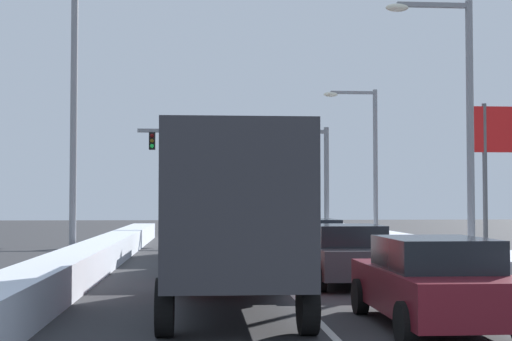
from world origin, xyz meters
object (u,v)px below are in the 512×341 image
(sedan_navy_right_lane_third, at_px, (312,242))
(suv_silver_center_lane_second, at_px, (213,238))
(roadside_sign_right, at_px, (512,146))
(box_truck_center_lane_nearest, at_px, (231,212))
(street_lamp_right_mid, at_px, (368,150))
(street_lamp_left_mid, at_px, (84,94))
(sedan_maroon_right_lane_nearest, at_px, (433,282))
(traffic_light_gantry, at_px, (260,153))
(street_lamp_right_near, at_px, (458,109))
(sedan_charcoal_right_lane_second, at_px, (346,254))
(suv_gray_center_lane_third, at_px, (204,230))

(sedan_navy_right_lane_third, xyz_separation_m, suv_silver_center_lane_second, (-3.26, -2.33, 0.25))
(roadside_sign_right, bearing_deg, box_truck_center_lane_nearest, -133.16)
(street_lamp_right_mid, relative_size, street_lamp_left_mid, 0.80)
(sedan_maroon_right_lane_nearest, bearing_deg, traffic_light_gantry, 91.24)
(sedan_maroon_right_lane_nearest, bearing_deg, street_lamp_right_near, 67.95)
(traffic_light_gantry, xyz_separation_m, roadside_sign_right, (7.60, -15.77, -0.71))
(box_truck_center_lane_nearest, bearing_deg, street_lamp_right_mid, 70.66)
(street_lamp_right_mid, xyz_separation_m, roadside_sign_right, (2.74, -10.51, -0.54))
(box_truck_center_lane_nearest, distance_m, street_lamp_left_mid, 11.29)
(traffic_light_gantry, distance_m, street_lamp_left_mid, 18.35)
(box_truck_center_lane_nearest, bearing_deg, street_lamp_right_near, 46.29)
(sedan_maroon_right_lane_nearest, xyz_separation_m, sedan_charcoal_right_lane_second, (-0.20, 6.46, 0.00))
(box_truck_center_lane_nearest, bearing_deg, traffic_light_gantry, 84.27)
(sedan_maroon_right_lane_nearest, height_order, roadside_sign_right, roadside_sign_right)
(box_truck_center_lane_nearest, xyz_separation_m, suv_silver_center_lane_second, (-0.20, 7.78, -0.88))
(suv_silver_center_lane_second, xyz_separation_m, street_lamp_right_mid, (7.74, 13.69, 3.54))
(sedan_navy_right_lane_third, distance_m, roadside_sign_right, 7.96)
(street_lamp_right_near, relative_size, street_lamp_left_mid, 0.87)
(suv_silver_center_lane_second, distance_m, street_lamp_left_mid, 6.42)
(street_lamp_left_mid, bearing_deg, sedan_charcoal_right_lane_second, -35.37)
(suv_gray_center_lane_third, bearing_deg, suv_silver_center_lane_second, -87.86)
(traffic_light_gantry, height_order, street_lamp_left_mid, street_lamp_left_mid)
(suv_silver_center_lane_second, bearing_deg, street_lamp_left_mid, 154.02)
(roadside_sign_right, bearing_deg, traffic_light_gantry, 115.72)
(box_truck_center_lane_nearest, height_order, roadside_sign_right, roadside_sign_right)
(street_lamp_left_mid, relative_size, roadside_sign_right, 1.71)
(suv_silver_center_lane_second, bearing_deg, roadside_sign_right, 16.88)
(sedan_navy_right_lane_third, distance_m, suv_gray_center_lane_third, 5.29)
(traffic_light_gantry, bearing_deg, suv_silver_center_lane_second, -98.66)
(sedan_navy_right_lane_third, bearing_deg, street_lamp_right_near, -33.72)
(sedan_maroon_right_lane_nearest, height_order, street_lamp_right_mid, street_lamp_right_mid)
(sedan_maroon_right_lane_nearest, bearing_deg, street_lamp_left_mid, 122.99)
(suv_gray_center_lane_third, bearing_deg, box_truck_center_lane_nearest, -88.22)
(suv_gray_center_lane_third, height_order, traffic_light_gantry, traffic_light_gantry)
(sedan_navy_right_lane_third, height_order, roadside_sign_right, roadside_sign_right)
(sedan_maroon_right_lane_nearest, bearing_deg, suv_gray_center_lane_third, 103.15)
(sedan_navy_right_lane_third, bearing_deg, sedan_maroon_right_lane_nearest, -88.85)
(sedan_navy_right_lane_third, bearing_deg, box_truck_center_lane_nearest, -106.85)
(traffic_light_gantry, xyz_separation_m, street_lamp_right_mid, (4.85, -5.26, -0.17))
(sedan_maroon_right_lane_nearest, relative_size, traffic_light_gantry, 0.42)
(sedan_maroon_right_lane_nearest, bearing_deg, suv_silver_center_lane_second, 109.83)
(sedan_maroon_right_lane_nearest, xyz_separation_m, street_lamp_right_near, (3.79, 9.36, 4.10))
(street_lamp_right_near, bearing_deg, suv_gray_center_lane_third, 138.53)
(suv_gray_center_lane_third, distance_m, roadside_sign_right, 11.56)
(suv_gray_center_lane_third, height_order, roadside_sign_right, roadside_sign_right)
(street_lamp_left_mid, bearing_deg, sedan_navy_right_lane_third, 2.54)
(box_truck_center_lane_nearest, xyz_separation_m, street_lamp_left_mid, (-4.31, 9.78, 3.63))
(sedan_charcoal_right_lane_second, distance_m, street_lamp_right_near, 6.42)
(sedan_charcoal_right_lane_second, bearing_deg, box_truck_center_lane_nearest, -124.40)
(sedan_charcoal_right_lane_second, relative_size, street_lamp_left_mid, 0.48)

